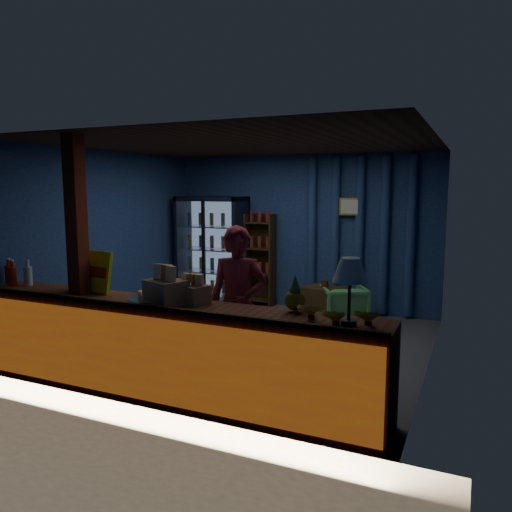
{
  "coord_description": "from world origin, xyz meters",
  "views": [
    {
      "loc": [
        2.75,
        -5.84,
        2.06
      ],
      "look_at": [
        0.22,
        -0.2,
        1.21
      ],
      "focal_mm": 35.0,
      "sensor_mm": 36.0,
      "label": 1
    }
  ],
  "objects": [
    {
      "name": "pastry_tray",
      "position": [
        -0.15,
        -1.85,
        0.98
      ],
      "size": [
        0.51,
        0.51,
        0.08
      ],
      "color": "silver",
      "rests_on": "counter"
    },
    {
      "name": "soda_bottles",
      "position": [
        -2.05,
        -1.83,
        1.07
      ],
      "size": [
        0.4,
        0.17,
        0.3
      ],
      "color": "#BA270C",
      "rests_on": "counter"
    },
    {
      "name": "ground",
      "position": [
        0.0,
        0.0,
        0.0
      ],
      "size": [
        4.6,
        4.6,
        0.0
      ],
      "primitive_type": "plane",
      "color": "#515154",
      "rests_on": "ground"
    },
    {
      "name": "snack_box_centre",
      "position": [
        0.28,
        -1.79,
        1.05
      ],
      "size": [
        0.33,
        0.3,
        0.29
      ],
      "color": "#AD7953",
      "rests_on": "counter"
    },
    {
      "name": "framed_picture",
      "position": [
        0.85,
        2.1,
        1.75
      ],
      "size": [
        0.36,
        0.04,
        0.28
      ],
      "color": "gold",
      "rests_on": "room_walls"
    },
    {
      "name": "curtain_folds",
      "position": [
        1.0,
        2.14,
        1.3
      ],
      "size": [
        1.74,
        0.14,
        2.5
      ],
      "color": "navy",
      "rests_on": "room_walls"
    },
    {
      "name": "support_post",
      "position": [
        -1.05,
        -1.9,
        1.3
      ],
      "size": [
        0.16,
        0.16,
        2.6
      ],
      "primitive_type": "cube",
      "color": "maroon",
      "rests_on": "ground"
    },
    {
      "name": "pineapple",
      "position": [
        1.28,
        -1.7,
        1.09
      ],
      "size": [
        0.19,
        0.19,
        0.33
      ],
      "color": "olive",
      "rests_on": "counter"
    },
    {
      "name": "side_table",
      "position": [
        0.66,
        1.37,
        0.28
      ],
      "size": [
        0.7,
        0.58,
        0.66
      ],
      "color": "#3E2913",
      "rests_on": "ground"
    },
    {
      "name": "banana_bunches",
      "position": [
        1.73,
        -1.94,
        1.03
      ],
      "size": [
        0.7,
        0.28,
        0.15
      ],
      "color": "gold",
      "rests_on": "counter"
    },
    {
      "name": "yellow_sign",
      "position": [
        -0.99,
        -1.75,
        1.17
      ],
      "size": [
        0.56,
        0.22,
        0.44
      ],
      "color": "#F2EE0C",
      "rests_on": "counter"
    },
    {
      "name": "green_chair",
      "position": [
        0.95,
        1.41,
        0.29
      ],
      "size": [
        0.86,
        0.87,
        0.59
      ],
      "primitive_type": "imported",
      "rotation": [
        0.0,
        0.0,
        3.64
      ],
      "color": "#57AE5C",
      "rests_on": "ground"
    },
    {
      "name": "snack_box_left",
      "position": [
        0.05,
        -1.93,
        1.08
      ],
      "size": [
        0.44,
        0.4,
        0.38
      ],
      "color": "#AD7953",
      "rests_on": "counter"
    },
    {
      "name": "table_lamp",
      "position": [
        1.83,
        -1.94,
        1.38
      ],
      "size": [
        0.28,
        0.28,
        0.55
      ],
      "color": "black",
      "rests_on": "counter"
    },
    {
      "name": "counter",
      "position": [
        0.0,
        -1.91,
        0.48
      ],
      "size": [
        4.4,
        0.57,
        0.99
      ],
      "color": "brown",
      "rests_on": "ground"
    },
    {
      "name": "bottle_shelf",
      "position": [
        -0.7,
        2.06,
        0.79
      ],
      "size": [
        0.5,
        0.28,
        1.6
      ],
      "color": "#3E2913",
      "rests_on": "ground"
    },
    {
      "name": "beverage_cooler",
      "position": [
        -1.55,
        1.92,
        0.93
      ],
      "size": [
        1.2,
        0.62,
        1.9
      ],
      "color": "black",
      "rests_on": "ground"
    },
    {
      "name": "room_walls",
      "position": [
        0.0,
        0.0,
        1.57
      ],
      "size": [
        4.6,
        4.6,
        4.6
      ],
      "color": "navy",
      "rests_on": "ground"
    },
    {
      "name": "shopkeeper",
      "position": [
        0.51,
        -1.31,
        0.84
      ],
      "size": [
        0.7,
        0.55,
        1.67
      ],
      "primitive_type": "imported",
      "rotation": [
        0.0,
        0.0,
        0.27
      ],
      "color": "maroon",
      "rests_on": "ground"
    }
  ]
}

